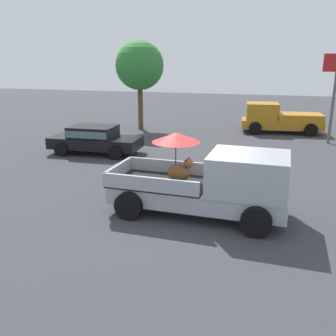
# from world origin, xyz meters

# --- Properties ---
(ground_plane) EXTENTS (80.00, 80.00, 0.00)m
(ground_plane) POSITION_xyz_m (0.00, 0.00, 0.00)
(ground_plane) COLOR #38383D
(pickup_truck_main) EXTENTS (5.10, 2.35, 2.31)m
(pickup_truck_main) POSITION_xyz_m (0.44, 0.00, 0.99)
(pickup_truck_main) COLOR black
(pickup_truck_main) RESTS_ON ground
(pickup_truck_red) EXTENTS (4.96, 2.56, 1.80)m
(pickup_truck_red) POSITION_xyz_m (2.17, 13.70, 0.87)
(pickup_truck_red) COLOR black
(pickup_truck_red) RESTS_ON ground
(parked_sedan_far) EXTENTS (4.38, 2.14, 1.33)m
(parked_sedan_far) POSITION_xyz_m (-6.23, 5.69, 0.74)
(parked_sedan_far) COLOR black
(parked_sedan_far) RESTS_ON ground
(motel_sign) EXTENTS (1.40, 0.16, 4.65)m
(motel_sign) POSITION_xyz_m (4.85, 11.28, 3.30)
(motel_sign) COLOR #59595B
(motel_sign) RESTS_ON ground
(tree_by_lot) EXTENTS (3.02, 3.02, 5.52)m
(tree_by_lot) POSITION_xyz_m (-6.38, 12.40, 3.98)
(tree_by_lot) COLOR brown
(tree_by_lot) RESTS_ON ground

